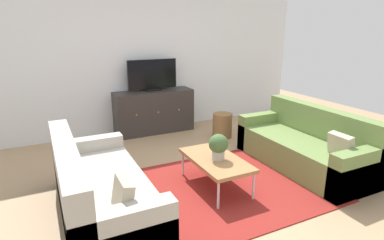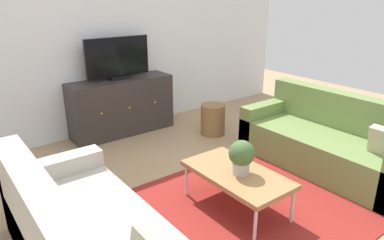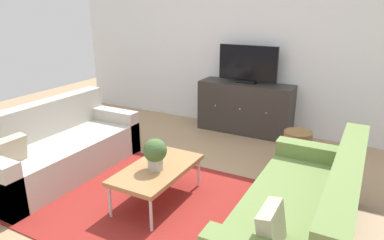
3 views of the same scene
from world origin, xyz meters
name	(u,v)px [view 3 (image 3 of 3)]	position (x,y,z in m)	size (l,w,h in m)	color
ground_plane	(164,197)	(0.00, 0.00, 0.00)	(10.00, 10.00, 0.00)	tan
wall_back	(252,42)	(0.00, 2.55, 1.35)	(6.40, 0.12, 2.70)	white
area_rug	(156,204)	(0.00, -0.15, 0.01)	(2.50, 1.90, 0.01)	maroon
couch_left_side	(55,150)	(-1.44, -0.10, 0.27)	(0.83, 1.93, 0.82)	#B2ADA3
couch_right_side	(308,218)	(1.44, -0.10, 0.27)	(0.83, 1.93, 0.82)	olive
coffee_table	(157,170)	(-0.02, -0.08, 0.35)	(0.54, 0.99, 0.38)	#A37547
potted_plant	(155,153)	(-0.01, -0.12, 0.55)	(0.23, 0.23, 0.31)	#B7B2A8
tv_console	(245,108)	(0.04, 2.27, 0.39)	(1.43, 0.47, 0.77)	#332D2B
flat_screen_tv	(248,64)	(0.04, 2.29, 1.05)	(0.90, 0.16, 0.56)	black
wicker_basket	(297,148)	(1.01, 1.45, 0.21)	(0.34, 0.34, 0.43)	olive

